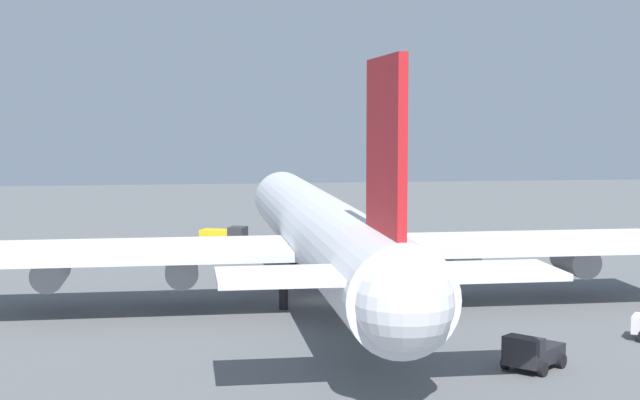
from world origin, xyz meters
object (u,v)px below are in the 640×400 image
(cargo_airplane, at_px, (321,233))
(catering_truck, at_px, (225,234))
(safety_cone_nose, at_px, (269,247))
(cargo_loader, at_px, (532,352))

(cargo_airplane, height_order, catering_truck, cargo_airplane)
(cargo_airplane, relative_size, safety_cone_nose, 94.74)
(cargo_airplane, relative_size, cargo_loader, 14.67)
(cargo_airplane, distance_m, cargo_loader, 23.86)
(catering_truck, bearing_deg, safety_cone_nose, -145.71)
(cargo_loader, bearing_deg, safety_cone_nose, 12.13)
(safety_cone_nose, bearing_deg, cargo_airplane, -177.02)
(cargo_airplane, bearing_deg, safety_cone_nose, 2.98)
(catering_truck, bearing_deg, cargo_loader, -164.96)
(cargo_airplane, xyz_separation_m, catering_truck, (35.22, 5.95, -4.49))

